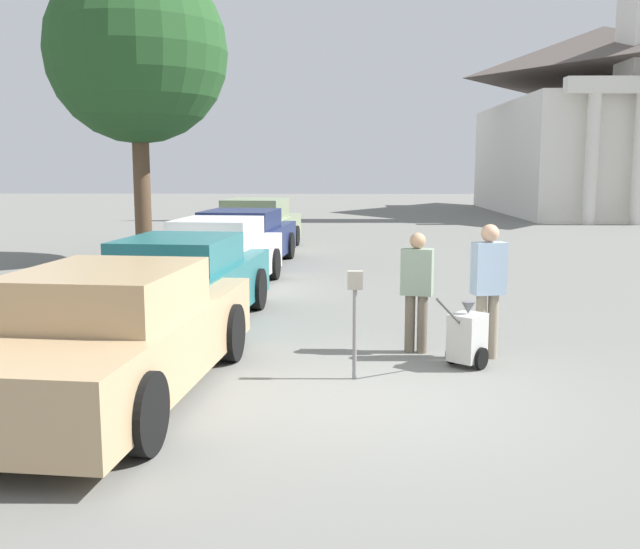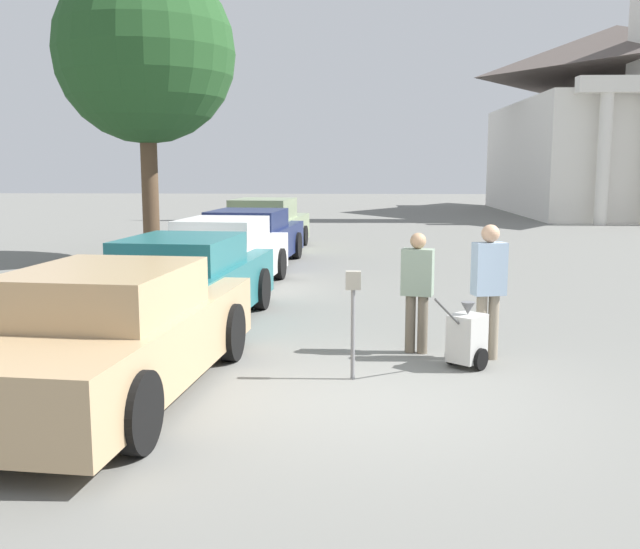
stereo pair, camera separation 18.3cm
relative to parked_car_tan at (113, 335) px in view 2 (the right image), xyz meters
name	(u,v)px [view 2 (the right image)]	position (x,y,z in m)	size (l,w,h in m)	color
ground_plane	(377,399)	(2.92, 0.01, -0.69)	(120.00, 120.00, 0.00)	slate
parked_car_tan	(113,335)	(0.00, 0.00, 0.00)	(2.38, 5.16, 1.46)	tan
parked_car_teal	(185,284)	(0.00, 3.44, 0.00)	(2.30, 5.07, 1.45)	#23666B
parked_car_white	(225,256)	(0.00, 6.94, 0.00)	(2.25, 4.86, 1.49)	silver
parked_car_navy	(249,239)	(0.00, 10.50, 0.00)	(2.45, 5.32, 1.44)	#19234C
parked_car_sage	(265,227)	(0.00, 13.77, 0.03)	(2.39, 5.39, 1.58)	gray
parking_meter	(353,304)	(2.65, 0.72, 0.23)	(0.18, 0.09, 1.31)	slate
person_worker	(417,285)	(3.52, 2.00, 0.24)	(0.46, 0.32, 1.65)	#665B4C
person_supervisor	(489,283)	(4.42, 1.70, 0.33)	(0.46, 0.31, 1.79)	gray
equipment_cart	(467,338)	(4.09, 1.30, -0.31)	(0.78, 0.88, 1.00)	#B2B2AD
church	(615,108)	(16.60, 31.91, 4.90)	(10.56, 16.40, 24.97)	silver
shade_tree	(145,53)	(-2.75, 11.26, 4.74)	(4.67, 4.67, 7.79)	brown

